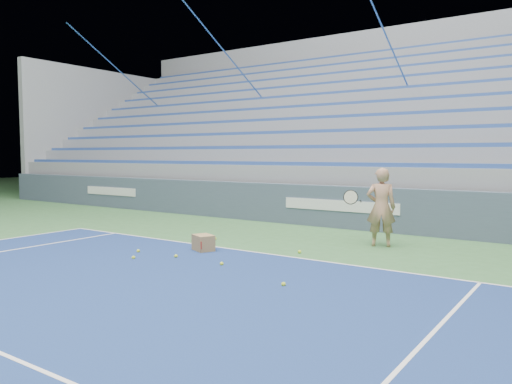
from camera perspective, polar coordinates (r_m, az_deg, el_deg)
sponsor_barrier at (r=13.21m, az=9.79°, el=-1.71°), size 30.00×0.32×1.10m
bleachers at (r=18.49m, az=17.37°, el=5.46°), size 31.00×9.15×7.30m
tennis_player at (r=10.72m, az=14.07°, el=-1.69°), size 0.96×0.91×1.65m
ball_box at (r=10.03m, az=-6.04°, el=-5.81°), size 0.53×0.48×0.33m
tennis_ball_0 at (r=10.09m, az=-13.31°, el=-6.59°), size 0.07×0.07×0.07m
tennis_ball_1 at (r=9.46m, az=-9.14°, el=-7.25°), size 0.07×0.07×0.07m
tennis_ball_2 at (r=11.31m, az=-4.71°, el=-5.31°), size 0.07×0.07×0.07m
tennis_ball_3 at (r=7.40m, az=3.16°, el=-10.48°), size 0.07×0.07×0.07m
tennis_ball_4 at (r=9.49m, az=-13.83°, el=-7.29°), size 0.07×0.07×0.07m
tennis_ball_5 at (r=8.73m, az=-3.95°, el=-8.19°), size 0.07×0.07×0.07m
tennis_ball_6 at (r=9.80m, az=5.00°, el=-6.81°), size 0.07×0.07×0.07m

